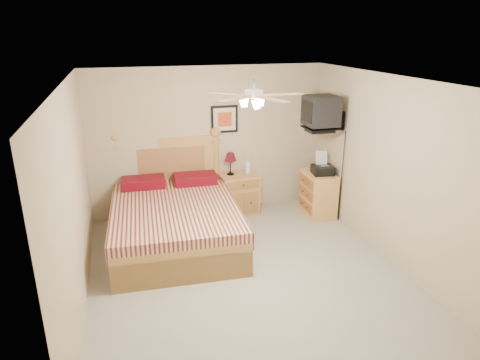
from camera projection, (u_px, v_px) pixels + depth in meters
The scene contains 17 objects.
floor at pixel (247, 274), 5.63m from camera, with size 4.50×4.50×0.00m, color gray.
ceiling at pixel (248, 81), 4.79m from camera, with size 4.00×4.50×0.04m, color white.
wall_back at pixel (209, 141), 7.25m from camera, with size 4.00×0.04×2.50m, color tan.
wall_front at pixel (336, 285), 3.17m from camera, with size 4.00×0.04×2.50m, color tan.
wall_left at pixel (74, 202), 4.69m from camera, with size 0.04×4.50×2.50m, color tan.
wall_right at pixel (390, 171), 5.73m from camera, with size 0.04×4.50×2.50m, color tan.
bed at pixel (174, 197), 6.19m from camera, with size 1.77×2.33×1.51m, color #AF813A, non-canonical shape.
nightstand at pixel (238, 193), 7.44m from camera, with size 0.64×0.48×0.69m, color #9F7446.
table_lamp at pixel (230, 164), 7.26m from camera, with size 0.21×0.21×0.39m, color #4F0F18, non-canonical shape.
lotion_bottle at pixel (248, 166), 7.36m from camera, with size 0.10×0.10×0.26m, color silver.
framed_picture at pixel (224, 119), 7.18m from camera, with size 0.46×0.04×0.46m, color black.
dresser at pixel (318, 194), 7.32m from camera, with size 0.45×0.64×0.76m, color #C58840.
fax_machine at pixel (323, 163), 7.10m from camera, with size 0.34×0.36×0.36m, color black, non-canonical shape.
magazine_lower at pixel (315, 169), 7.38m from camera, with size 0.22×0.30×0.03m, color beige.
magazine_upper at pixel (316, 167), 7.37m from camera, with size 0.18×0.25×0.02m, color gray.
wall_tv at pixel (330, 113), 6.69m from camera, with size 0.56×0.46×0.58m, color black, non-canonical shape.
ceiling_fan at pixel (254, 96), 4.66m from camera, with size 1.14×1.14×0.28m, color white, non-canonical shape.
Camera 1 is at (-1.44, -4.68, 3.04)m, focal length 32.00 mm.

